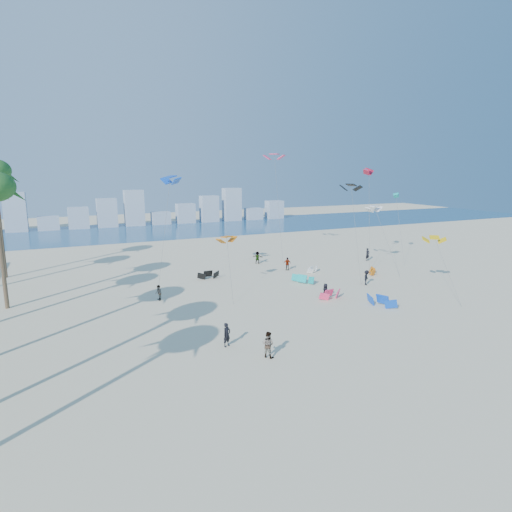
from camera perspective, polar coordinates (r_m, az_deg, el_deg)
name	(u,v)px	position (r m, az deg, el deg)	size (l,w,h in m)	color
ground	(313,365)	(31.07, 7.46, -14.01)	(220.00, 220.00, 0.00)	beige
ocean	(136,231)	(97.78, -15.43, 3.15)	(220.00, 220.00, 0.00)	navy
kitesurfer_near	(227,335)	(33.51, -3.85, -10.27)	(0.68, 0.44, 1.85)	black
kitesurfer_mid	(268,344)	(31.66, 1.58, -11.52)	(0.93, 0.72, 1.91)	gray
kitesurfers_far	(294,269)	(54.79, 4.98, -1.77)	(32.86, 19.50, 1.87)	black
grounded_kites	(317,283)	(50.10, 8.02, -3.57)	(22.21, 19.97, 1.03)	#F03569
flying_kites	(312,187)	(55.59, 7.33, 8.98)	(36.02, 31.28, 15.92)	orange
distant_skyline	(123,213)	(107.09, -17.02, 5.41)	(85.00, 3.00, 8.40)	#9EADBF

